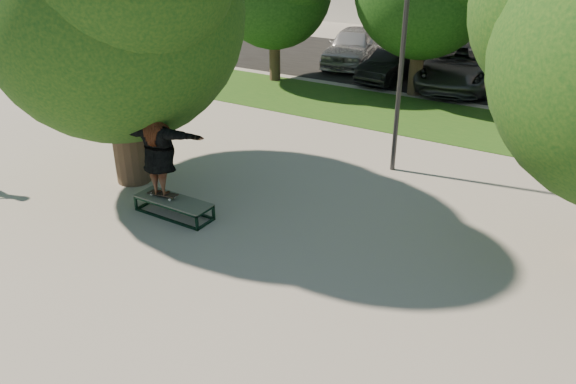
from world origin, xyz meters
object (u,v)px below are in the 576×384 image
Objects in this scene: lamppost at (403,47)px; car_silver_b at (543,69)px; car_dark at (393,64)px; grind_box at (174,207)px; car_silver_a at (353,46)px; car_grey at (459,65)px.

car_silver_b is at bearing 80.57° from lamppost.
grind_box is at bearing -82.73° from car_dark.
lamppost is 12.00m from car_silver_a.
lamppost reaches higher than car_dark.
car_silver_b is at bearing 23.59° from car_grey.
car_silver_a reaches higher than car_dark.
car_grey is at bearing 96.30° from lamppost.
car_grey is (2.48, 0.55, 0.16)m from car_dark.
car_silver_a reaches higher than car_silver_b.
car_silver_b is at bearing 29.15° from car_dark.
grind_box is at bearing -89.56° from car_silver_a.
lamppost is at bearing -99.67° from car_silver_b.
lamppost is 1.06× the size of car_grey.
grind_box is 0.37× the size of car_silver_a.
car_grey is (2.12, 13.92, 0.61)m from grind_box.
car_grey reaches higher than car_dark.
car_silver_b is at bearing 72.59° from grind_box.
car_silver_a is 1.24× the size of car_dark.
car_dark is 5.75m from car_silver_b.
car_dark is at bearing 112.28° from lamppost.
grind_box is 14.09m from car_grey.
car_dark is (-0.37, 13.37, 0.45)m from grind_box.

